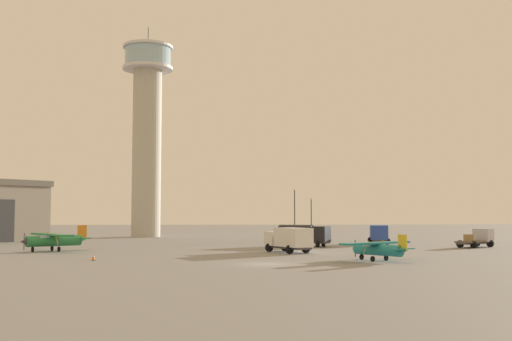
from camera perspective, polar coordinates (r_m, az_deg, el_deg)
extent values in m
plane|color=gray|center=(55.67, 0.99, -8.76)|extent=(400.00, 400.00, 0.00)
cylinder|color=#B2AD9E|center=(123.20, -10.21, 1.66)|extent=(5.73, 5.73, 33.47)
cylinder|color=silver|center=(126.03, -10.11, 9.39)|extent=(9.99, 9.99, 0.60)
cylinder|color=#99B7C6|center=(126.55, -10.09, 10.36)|extent=(9.19, 9.19, 3.78)
cylinder|color=silver|center=(127.10, -10.08, 11.29)|extent=(9.99, 9.99, 0.50)
cylinder|color=#38383D|center=(127.71, -10.07, 12.26)|extent=(0.16, 0.16, 4.00)
cylinder|color=#287A42|center=(77.95, -18.42, -6.27)|extent=(6.12, 4.84, 1.30)
cone|color=#38383D|center=(76.82, -20.91, -6.25)|extent=(1.30, 1.29, 0.91)
cube|color=#38383D|center=(76.82, -20.91, -6.25)|extent=(0.11, 0.12, 2.00)
cube|color=#287A42|center=(77.81, -18.63, -5.71)|extent=(7.33, 9.52, 0.21)
cylinder|color=orange|center=(79.41, -19.04, -5.98)|extent=(0.66, 0.90, 1.43)
cylinder|color=orange|center=(76.25, -18.21, -6.08)|extent=(0.66, 0.90, 1.43)
cube|color=#99B7C6|center=(77.51, -19.30, -6.00)|extent=(1.55, 1.52, 0.74)
cone|color=#287A42|center=(79.22, -16.00, -6.21)|extent=(1.77, 1.65, 0.98)
cube|color=orange|center=(79.19, -15.99, -5.60)|extent=(1.02, 0.77, 1.79)
cube|color=#287A42|center=(79.21, -16.00, -6.09)|extent=(2.59, 3.13, 0.11)
cylinder|color=black|center=(77.17, -20.21, -6.97)|extent=(0.50, 0.62, 0.63)
cylinder|color=black|center=(79.15, -18.58, -6.93)|extent=(0.50, 0.62, 0.63)
cylinder|color=black|center=(76.98, -17.99, -7.03)|extent=(0.50, 0.62, 0.63)
cylinder|color=teal|center=(60.24, 11.36, -7.30)|extent=(4.03, 5.16, 1.10)
cone|color=#38383D|center=(62.23, 9.28, -7.22)|extent=(1.08, 1.09, 0.77)
cube|color=#38383D|center=(62.23, 9.28, -7.22)|extent=(0.10, 0.09, 1.68)
cube|color=teal|center=(60.38, 11.16, -6.69)|extent=(8.03, 6.10, 0.18)
cylinder|color=gold|center=(61.47, 12.04, -6.97)|extent=(0.76, 0.55, 1.20)
cylinder|color=gold|center=(59.35, 10.26, -7.10)|extent=(0.76, 0.55, 1.20)
cube|color=#99B7C6|center=(60.93, 10.60, -6.99)|extent=(1.27, 1.30, 0.62)
cone|color=teal|center=(58.34, 13.58, -7.29)|extent=(1.38, 1.48, 0.82)
cube|color=gold|center=(58.30, 13.57, -6.59)|extent=(0.64, 0.86, 1.50)
cube|color=teal|center=(58.33, 13.58, -7.16)|extent=(2.63, 2.16, 0.09)
cylinder|color=black|center=(61.70, 9.87, -8.00)|extent=(0.52, 0.42, 0.53)
cylinder|color=black|center=(60.92, 12.11, -8.02)|extent=(0.52, 0.42, 0.53)
cylinder|color=black|center=(59.45, 10.88, -8.14)|extent=(0.52, 0.42, 0.53)
cube|color=#38383D|center=(85.24, 4.50, -6.71)|extent=(7.15, 5.34, 0.24)
cube|color=black|center=(84.21, 6.12, -5.94)|extent=(2.96, 3.09, 2.08)
cube|color=#99B7C6|center=(83.86, 6.72, -5.66)|extent=(1.12, 1.79, 1.04)
cylinder|color=black|center=(85.66, 3.78, -5.86)|extent=(5.35, 4.46, 2.28)
cylinder|color=black|center=(85.29, 6.35, -6.78)|extent=(0.75, 1.00, 1.00)
cylinder|color=black|center=(83.29, 5.80, -6.84)|extent=(0.75, 1.00, 1.00)
cylinder|color=black|center=(87.10, 3.47, -6.74)|extent=(0.75, 1.00, 1.00)
cylinder|color=black|center=(85.14, 2.87, -6.80)|extent=(0.75, 1.00, 1.00)
cube|color=#38383D|center=(87.84, 19.81, -6.40)|extent=(6.37, 5.57, 0.24)
cube|color=#B7BABF|center=(89.93, 20.54, -5.69)|extent=(2.85, 2.91, 1.75)
cube|color=#99B7C6|center=(90.70, 20.79, -5.45)|extent=(1.23, 1.53, 0.87)
cube|color=brown|center=(86.88, 19.46, -6.31)|extent=(4.94, 4.56, 0.16)
cube|color=#997547|center=(86.46, 19.30, -5.97)|extent=(1.41, 1.41, 0.90)
cylinder|color=black|center=(90.39, 19.97, -6.40)|extent=(0.84, 0.95, 1.00)
cylinder|color=black|center=(89.45, 21.10, -6.40)|extent=(0.84, 0.95, 1.00)
cylinder|color=black|center=(86.58, 18.58, -6.55)|extent=(0.84, 0.95, 1.00)
cylinder|color=black|center=(85.60, 19.75, -6.55)|extent=(0.84, 0.95, 1.00)
cube|color=#38383D|center=(94.10, 11.44, -6.39)|extent=(3.46, 7.05, 0.24)
cube|color=#2847A8|center=(96.49, 11.38, -5.68)|extent=(2.88, 2.41, 1.96)
cube|color=#99B7C6|center=(97.37, 11.36, -5.43)|extent=(2.11, 0.55, 0.98)
cube|color=#2847A8|center=(92.96, 11.45, -5.70)|extent=(3.47, 5.02, 2.09)
cylinder|color=black|center=(96.44, 10.72, -6.42)|extent=(1.04, 0.49, 1.00)
cylinder|color=black|center=(96.51, 12.07, -6.39)|extent=(1.04, 0.49, 1.00)
cylinder|color=black|center=(92.04, 10.77, -6.53)|extent=(1.04, 0.49, 1.00)
cylinder|color=black|center=(92.12, 12.19, -6.51)|extent=(1.04, 0.49, 1.00)
cube|color=#38383D|center=(71.95, 3.02, -7.20)|extent=(4.88, 7.12, 0.24)
cube|color=white|center=(74.02, 1.96, -6.37)|extent=(3.09, 2.85, 1.68)
cube|color=#99B7C6|center=(74.79, 1.59, -6.09)|extent=(1.92, 1.01, 0.84)
cube|color=white|center=(70.95, 3.51, -6.27)|extent=(4.32, 5.33, 2.17)
cylinder|color=black|center=(73.44, 1.24, -7.24)|extent=(1.02, 0.69, 1.00)
cylinder|color=black|center=(74.61, 2.73, -7.18)|extent=(1.02, 0.69, 1.00)
cylinder|color=black|center=(69.60, 3.17, -7.41)|extent=(1.02, 0.69, 1.00)
cylinder|color=black|center=(70.83, 4.70, -7.34)|extent=(1.02, 0.69, 1.00)
cylinder|color=#38383D|center=(101.52, 3.65, -4.29)|extent=(0.18, 0.18, 8.33)
sphere|color=#F9E5B2|center=(101.60, 3.64, -1.81)|extent=(0.44, 0.44, 0.44)
cylinder|color=#38383D|center=(109.01, 5.21, -4.61)|extent=(0.18, 0.18, 7.01)
sphere|color=#F9E5B2|center=(109.04, 5.19, -2.65)|extent=(0.44, 0.44, 0.44)
cube|color=black|center=(62.13, -15.00, -8.12)|extent=(0.36, 0.36, 0.04)
cone|color=orange|center=(62.11, -14.99, -7.81)|extent=(0.30, 0.30, 0.64)
cylinder|color=white|center=(62.11, -14.99, -7.78)|extent=(0.21, 0.21, 0.08)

